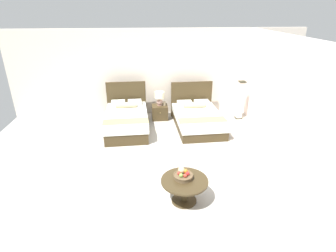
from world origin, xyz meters
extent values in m
cube|color=#B7B0A6|center=(0.00, 0.00, -0.01)|extent=(9.43, 9.80, 0.02)
cube|color=silver|center=(0.00, 3.10, 1.37)|extent=(9.43, 0.12, 2.74)
cube|color=silver|center=(2.92, 0.40, 1.37)|extent=(0.12, 5.40, 2.74)
cube|color=#3D301A|center=(-1.05, 1.68, 0.16)|extent=(1.21, 2.01, 0.32)
cube|color=white|center=(-1.05, 1.68, 0.43)|extent=(1.25, 2.05, 0.22)
cube|color=#3D301A|center=(-1.08, 2.69, 0.60)|extent=(1.23, 0.10, 1.20)
cube|color=white|center=(-1.32, 2.39, 0.61)|extent=(0.42, 0.31, 0.14)
cube|color=white|center=(-0.82, 2.41, 0.61)|extent=(0.42, 0.31, 0.14)
cylinder|color=tan|center=(-1.06, 2.16, 0.61)|extent=(0.64, 0.17, 0.15)
cube|color=#988A5D|center=(-1.03, 1.07, 0.54)|extent=(1.22, 0.44, 0.01)
cube|color=#3D301A|center=(1.05, 1.68, 0.13)|extent=(1.32, 2.02, 0.26)
cube|color=white|center=(1.05, 1.68, 0.36)|extent=(1.36, 2.06, 0.21)
cube|color=#3D301A|center=(1.01, 2.69, 0.58)|extent=(1.34, 0.10, 1.15)
cube|color=white|center=(0.75, 2.39, 0.54)|extent=(0.46, 0.31, 0.14)
cube|color=white|center=(1.30, 2.41, 0.54)|extent=(0.46, 0.31, 0.14)
cylinder|color=tan|center=(1.03, 2.16, 0.54)|extent=(0.70, 0.17, 0.15)
cube|color=#988A5D|center=(1.07, 1.15, 0.47)|extent=(1.33, 0.45, 0.01)
cube|color=#3D301A|center=(-0.04, 2.50, 0.23)|extent=(0.50, 0.45, 0.45)
sphere|color=tan|center=(-0.04, 2.26, 0.29)|extent=(0.02, 0.02, 0.02)
cylinder|color=tan|center=(-0.04, 2.52, 0.46)|extent=(0.15, 0.15, 0.02)
ellipsoid|color=tan|center=(-0.04, 2.52, 0.57)|extent=(0.20, 0.20, 0.19)
cylinder|color=#99844C|center=(-0.04, 2.52, 0.68)|extent=(0.02, 0.02, 0.04)
cylinder|color=beige|center=(-0.04, 2.52, 0.80)|extent=(0.31, 0.31, 0.20)
cylinder|color=gray|center=(0.11, 2.46, 0.52)|extent=(0.07, 0.07, 0.13)
torus|color=gray|center=(0.11, 2.46, 0.59)|extent=(0.07, 0.07, 0.01)
cylinder|color=#3D301A|center=(0.16, -1.60, 0.01)|extent=(0.47, 0.47, 0.02)
cylinder|color=#3D301A|center=(0.16, -1.60, 0.22)|extent=(0.13, 0.13, 0.43)
cylinder|color=#3D301A|center=(0.16, -1.60, 0.45)|extent=(0.86, 0.86, 0.04)
cylinder|color=brown|center=(0.14, -1.54, 0.51)|extent=(0.34, 0.34, 0.08)
torus|color=brown|center=(0.14, -1.54, 0.54)|extent=(0.36, 0.36, 0.02)
sphere|color=#C13929|center=(0.16, -1.61, 0.57)|extent=(0.07, 0.07, 0.07)
sphere|color=red|center=(0.21, -1.56, 0.58)|extent=(0.07, 0.07, 0.07)
sphere|color=orange|center=(0.19, -1.48, 0.58)|extent=(0.08, 0.08, 0.08)
sphere|color=#CEBA8B|center=(0.11, -1.47, 0.60)|extent=(0.12, 0.12, 0.12)
sphere|color=red|center=(0.06, -1.53, 0.57)|extent=(0.07, 0.07, 0.07)
sphere|color=#83B148|center=(0.09, -1.60, 0.57)|extent=(0.07, 0.07, 0.07)
cube|color=#2B2B1C|center=(2.51, 2.31, 0.01)|extent=(0.20, 0.20, 0.03)
cube|color=#F8DDCC|center=(2.51, 2.31, 0.62)|extent=(0.16, 0.16, 1.18)
cube|color=#2B2B1C|center=(2.51, 2.31, 1.22)|extent=(0.20, 0.20, 0.02)
camera|label=1|loc=(-0.51, -5.61, 3.33)|focal=28.88mm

